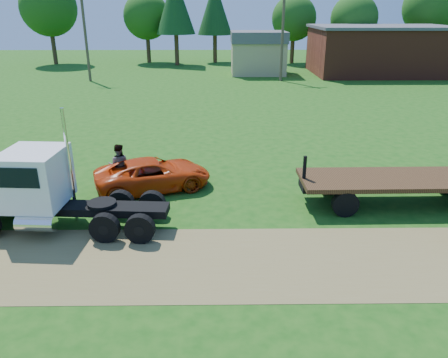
{
  "coord_description": "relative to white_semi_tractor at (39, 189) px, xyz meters",
  "views": [
    {
      "loc": [
        -0.55,
        -11.56,
        7.34
      ],
      "look_at": [
        -0.37,
        2.88,
        1.6
      ],
      "focal_mm": 35.0,
      "sensor_mm": 36.0,
      "label": 1
    }
  ],
  "objects": [
    {
      "name": "ground",
      "position": [
        6.78,
        -2.43,
        -1.43
      ],
      "size": [
        140.0,
        140.0,
        0.0
      ],
      "primitive_type": "plane",
      "color": "#164B10",
      "rests_on": "ground"
    },
    {
      "name": "dirt_track",
      "position": [
        6.78,
        -2.43,
        -1.42
      ],
      "size": [
        120.0,
        4.2,
        0.01
      ],
      "primitive_type": "cube",
      "color": "olive",
      "rests_on": "ground"
    },
    {
      "name": "white_semi_tractor",
      "position": [
        0.0,
        0.0,
        0.0
      ],
      "size": [
        7.01,
        2.72,
        4.18
      ],
      "rotation": [
        0.0,
        0.0,
        -0.07
      ],
      "color": "black",
      "rests_on": "ground"
    },
    {
      "name": "orange_pickup",
      "position": [
        3.44,
        3.36,
        -0.75
      ],
      "size": [
        5.33,
        3.77,
        1.35
      ],
      "primitive_type": "imported",
      "rotation": [
        0.0,
        0.0,
        1.92
      ],
      "color": "#C43509",
      "rests_on": "ground"
    },
    {
      "name": "flatbed_trailer",
      "position": [
        13.39,
        1.74,
        -0.56
      ],
      "size": [
        7.95,
        2.47,
        2.03
      ],
      "rotation": [
        0.0,
        0.0,
        0.01
      ],
      "color": "#331C10",
      "rests_on": "ground"
    },
    {
      "name": "spectator_b",
      "position": [
        1.92,
        3.81,
        -0.49
      ],
      "size": [
        0.94,
        0.75,
        1.88
      ],
      "primitive_type": "imported",
      "rotation": [
        0.0,
        0.0,
        3.18
      ],
      "color": "#999999",
      "rests_on": "ground"
    },
    {
      "name": "brick_building",
      "position": [
        24.78,
        37.57,
        1.23
      ],
      "size": [
        15.4,
        10.4,
        5.3
      ],
      "color": "maroon",
      "rests_on": "ground"
    },
    {
      "name": "tan_shed",
      "position": [
        10.78,
        37.57,
        1.0
      ],
      "size": [
        6.2,
        5.4,
        4.7
      ],
      "color": "tan",
      "rests_on": "ground"
    },
    {
      "name": "utility_poles",
      "position": [
        12.78,
        32.57,
        3.29
      ],
      "size": [
        42.2,
        0.28,
        9.0
      ],
      "color": "brown",
      "rests_on": "ground"
    },
    {
      "name": "tree_row",
      "position": [
        9.04,
        47.18,
        5.31
      ],
      "size": [
        57.18,
        9.5,
        11.36
      ],
      "color": "#3C2418",
      "rests_on": "ground"
    }
  ]
}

